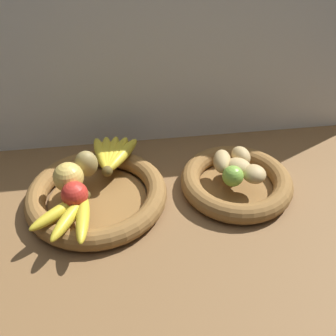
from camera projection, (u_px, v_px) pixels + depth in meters
The scene contains 14 objects.
ground_plane at pixel (174, 201), 100.67cm from camera, with size 140.00×90.00×3.00cm, color brown.
back_wall at pixel (159, 55), 106.26cm from camera, with size 140.00×3.00×55.00cm.
fruit_bowl_left at pixel (97, 195), 96.83cm from camera, with size 36.46×36.46×5.23cm.
fruit_bowl_right at pixel (236, 182), 100.90cm from camera, with size 30.16×30.16×5.23cm.
apple_golden_left at pixel (68, 177), 92.12cm from camera, with size 7.57×7.57×7.57cm, color #DBB756.
apple_red_front at pixel (75, 195), 87.93cm from camera, with size 6.43×6.43×6.43cm, color red.
pear_brown at pixel (86, 164), 96.60cm from camera, with size 5.57×5.98×7.36cm, color olive.
banana_bunch_front at pixel (71, 215), 85.09cm from camera, with size 14.18×16.72×2.97cm.
banana_bunch_back at pixel (112, 154), 103.50cm from camera, with size 14.58×17.68×3.21cm.
potato_large at pixel (238, 167), 97.79cm from camera, with size 7.03×5.66×4.55cm, color tan.
potato_oblong at pixel (222, 161), 99.48cm from camera, with size 8.39×4.72×4.94cm, color tan.
potato_small at pixel (254, 174), 95.67cm from camera, with size 6.25×5.91×4.38cm, color tan.
potato_back at pixel (241, 156), 101.39cm from camera, with size 6.50×4.63×4.89cm, color tan.
lime_near at pixel (233, 176), 94.17cm from camera, with size 5.42×5.42×5.42cm, color #7AAD3D.
Camera 1 is at (-11.95, -72.92, 67.47)cm, focal length 39.90 mm.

